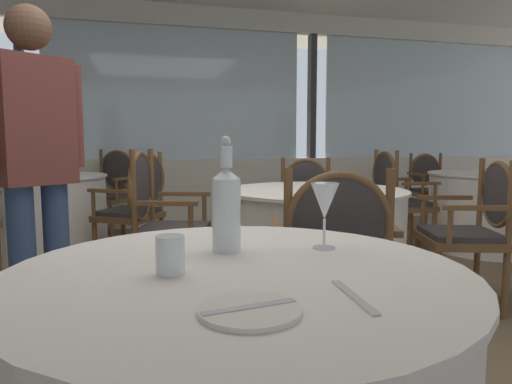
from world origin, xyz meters
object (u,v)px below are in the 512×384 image
(dining_chair_3_0, at_px, (160,214))
(dining_chair_3_1, at_px, (334,259))
(side_plate, at_px, (250,310))
(dining_chair_3_3, at_px, (306,202))
(water_bottle, at_px, (226,206))
(dining_chair_0_1, at_px, (138,201))
(dining_chair_1_3, at_px, (430,185))
(water_tumbler, at_px, (170,255))
(dining_chair_1_0, at_px, (396,194))
(dining_chair_3_2, at_px, (475,222))
(dining_chair_0_2, at_px, (111,187))
(diner_person_0, at_px, (35,156))
(wine_glass, at_px, (325,202))

(dining_chair_3_0, bearing_deg, dining_chair_3_1, -44.81)
(side_plate, height_order, dining_chair_3_3, dining_chair_3_3)
(water_bottle, distance_m, dining_chair_3_3, 2.74)
(dining_chair_0_1, xyz_separation_m, dining_chair_1_3, (3.40, 0.80, -0.01))
(water_bottle, relative_size, dining_chair_3_3, 0.34)
(water_bottle, xyz_separation_m, dining_chair_3_3, (1.16, 2.46, -0.34))
(water_tumbler, distance_m, dining_chair_1_0, 3.59)
(dining_chair_3_0, xyz_separation_m, dining_chair_3_2, (1.94, -0.60, -0.03))
(dining_chair_0_2, bearing_deg, dining_chair_3_0, 43.63)
(dining_chair_3_1, height_order, dining_chair_3_3, dining_chair_3_1)
(dining_chair_1_3, distance_m, dining_chair_3_2, 2.68)
(dining_chair_3_0, bearing_deg, diner_person_0, -124.04)
(dining_chair_0_2, relative_size, diner_person_0, 0.57)
(dining_chair_1_0, relative_size, dining_chair_3_2, 1.03)
(water_bottle, distance_m, dining_chair_0_2, 4.15)
(water_bottle, xyz_separation_m, dining_chair_3_0, (-0.11, 1.79, -0.29))
(side_plate, height_order, water_tumbler, water_tumbler)
(water_bottle, height_order, dining_chair_3_3, water_bottle)
(dining_chair_0_2, xyz_separation_m, dining_chair_1_3, (3.70, -0.57, -0.01))
(dining_chair_0_2, bearing_deg, dining_chair_1_0, 93.11)
(side_plate, distance_m, dining_chair_3_3, 3.17)
(water_bottle, xyz_separation_m, wine_glass, (0.27, -0.04, 0.01))
(wine_glass, relative_size, dining_chair_3_1, 0.20)
(dining_chair_0_1, height_order, diner_person_0, diner_person_0)
(side_plate, bearing_deg, dining_chair_0_1, 93.82)
(dining_chair_1_3, distance_m, dining_chair_3_1, 3.96)
(dining_chair_0_1, xyz_separation_m, dining_chair_0_2, (-0.30, 1.37, 0.00))
(dining_chair_3_0, bearing_deg, dining_chair_3_2, 0.00)
(water_bottle, distance_m, wine_glass, 0.28)
(dining_chair_1_0, height_order, dining_chair_3_1, dining_chair_1_0)
(water_tumbler, bearing_deg, diner_person_0, 111.36)
(dining_chair_3_0, relative_size, diner_person_0, 0.59)
(dining_chair_3_1, xyz_separation_m, diner_person_0, (-1.30, 0.76, 0.43))
(water_bottle, relative_size, dining_chair_0_1, 0.33)
(wine_glass, bearing_deg, dining_chair_1_3, 51.24)
(side_plate, height_order, water_bottle, water_bottle)
(water_bottle, height_order, water_tumbler, water_bottle)
(dining_chair_0_1, bearing_deg, dining_chair_1_0, -150.70)
(water_tumbler, relative_size, dining_chair_3_0, 0.09)
(wine_glass, height_order, dining_chair_3_0, dining_chair_3_0)
(dining_chair_0_2, height_order, dining_chair_3_0, dining_chair_3_0)
(water_tumbler, height_order, dining_chair_3_0, dining_chair_3_0)
(dining_chair_1_3, relative_size, diner_person_0, 0.54)
(side_plate, xyz_separation_m, wine_glass, (0.32, 0.43, 0.13))
(dining_chair_1_3, height_order, dining_chair_3_0, dining_chair_3_0)
(wine_glass, bearing_deg, dining_chair_0_2, 101.32)
(water_bottle, relative_size, dining_chair_3_0, 0.31)
(dining_chair_0_2, bearing_deg, water_tumbler, 37.99)
(side_plate, height_order, dining_chair_1_0, dining_chair_1_0)
(side_plate, xyz_separation_m, dining_chair_3_2, (1.87, 1.67, -0.21))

